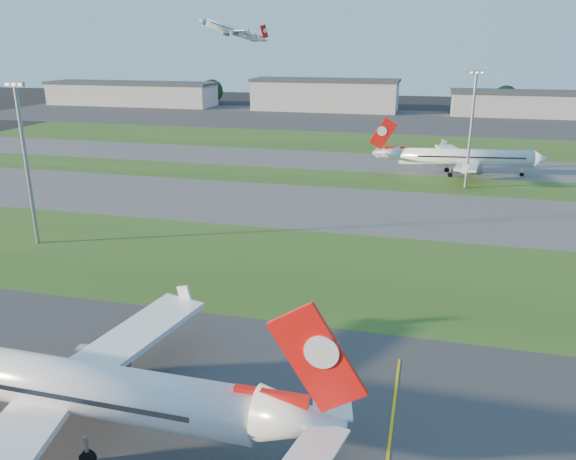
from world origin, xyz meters
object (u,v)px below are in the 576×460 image
(airliner_taxiing, at_px, (464,158))
(light_mast_centre, at_px, (472,123))
(light_mast_west, at_px, (25,154))
(airliner_parked, at_px, (65,386))

(airliner_taxiing, relative_size, light_mast_centre, 1.55)
(light_mast_west, relative_size, light_mast_centre, 1.00)
(light_mast_west, bearing_deg, airliner_parked, -50.05)
(light_mast_west, bearing_deg, airliner_taxiing, 44.99)
(airliner_taxiing, bearing_deg, airliner_parked, 64.53)
(light_mast_centre, bearing_deg, light_mast_west, -141.34)
(airliner_parked, height_order, light_mast_centre, light_mast_centre)
(airliner_taxiing, height_order, light_mast_centre, light_mast_centre)
(airliner_taxiing, bearing_deg, light_mast_west, 37.58)
(airliner_taxiing, xyz_separation_m, light_mast_west, (-69.90, -69.88, 10.42))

